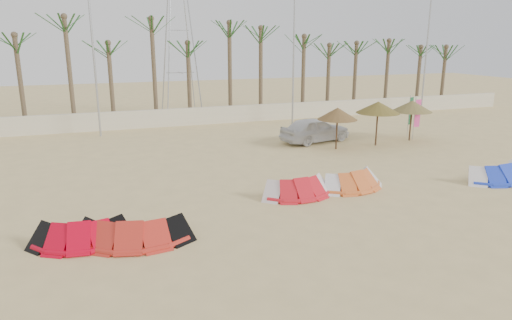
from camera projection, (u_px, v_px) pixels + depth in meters
name	position (u px, v px, depth m)	size (l,w,h in m)	color
ground	(321.00, 246.00, 14.23)	(120.00, 120.00, 0.00)	#D7BB78
boundary_wall	(184.00, 117.00, 34.07)	(60.00, 0.30, 1.30)	beige
palm_line	(186.00, 37.00, 34.17)	(52.00, 4.00, 7.70)	brown
lamp_b	(94.00, 47.00, 28.99)	(1.25, 0.14, 11.00)	#A5A8AD
lamp_c	(294.00, 46.00, 33.57)	(1.25, 0.14, 11.00)	#A5A8AD
lamp_d	(427.00, 46.00, 37.50)	(1.25, 0.14, 11.00)	#A5A8AD
pylon	(182.00, 113.00, 40.03)	(3.00, 3.00, 14.00)	#A5A8AD
kite_red_left	(81.00, 230.00, 14.46)	(3.25, 1.84, 0.90)	red
kite_red_mid	(131.00, 227.00, 14.65)	(3.92, 2.28, 0.90)	red
kite_red_right	(296.00, 185.00, 18.85)	(3.13, 1.62, 0.90)	red
kite_orange	(351.00, 178.00, 19.81)	(3.22, 1.98, 0.90)	orange
kite_blue	(494.00, 171.00, 20.96)	(3.48, 1.73, 0.90)	blue
parasol_left	(337.00, 114.00, 26.35)	(2.34, 2.34, 2.45)	#4C331E
parasol_mid	(378.00, 107.00, 27.25)	(2.62, 2.62, 2.68)	#4C331E
parasol_right	(412.00, 106.00, 28.63)	(2.52, 2.52, 2.56)	#4C331E
flag_pink	(417.00, 114.00, 29.15)	(0.45, 0.04, 2.72)	#A5A8AD
flag_green	(411.00, 112.00, 29.92)	(0.44, 0.17, 2.75)	#A5A8AD
car	(315.00, 130.00, 28.60)	(1.85, 4.60, 1.57)	silver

